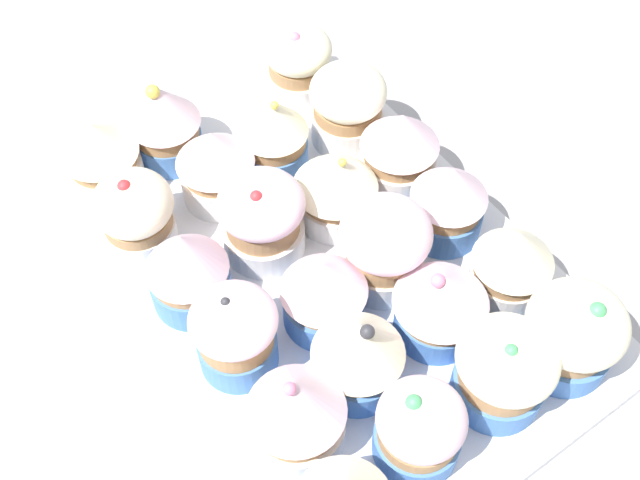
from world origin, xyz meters
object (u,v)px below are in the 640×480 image
object	(u,v)px
cupcake_4	(348,105)
cupcake_14	(262,217)
cupcake_3	(399,149)
cupcake_8	(384,246)
cupcake_0	(573,333)
cupcake_18	(296,410)
cupcake_6	(503,370)
cupcake_12	(358,352)
cupcake_5	(298,64)
cupcake_10	(273,134)
cupcake_19	(235,333)
cupcake_22	(101,156)
cupcake_21	(136,213)
cupcake_2	(448,201)
cupcake_9	(335,187)
cupcake_11	(419,428)
cupcake_13	(324,292)
cupcake_16	(164,122)
cupcake_1	(512,263)
cupcake_20	(187,269)
cupcake_7	(440,303)
cupcake_15	(216,164)
baking_tray	(320,268)

from	to	relation	value
cupcake_4	cupcake_14	xyz separation A→B (cm)	(-5.47, 11.59, -0.02)
cupcake_3	cupcake_8	distance (cm)	9.31
cupcake_0	cupcake_18	xyz separation A→B (cm)	(5.75, 17.72, 0.38)
cupcake_6	cupcake_12	world-z (taller)	cupcake_12
cupcake_5	cupcake_10	xyz separation A→B (cm)	(-5.68, 6.20, 0.31)
cupcake_19	cupcake_22	bearing A→B (deg)	0.80
cupcake_21	cupcake_2	bearing A→B (deg)	-122.67
cupcake_2	cupcake_9	size ratio (longest dim) A/B	1.05
cupcake_9	cupcake_22	world-z (taller)	cupcake_22
cupcake_4	cupcake_6	size ratio (longest dim) A/B	1.02
cupcake_10	cupcake_11	world-z (taller)	cupcake_10
cupcake_0	cupcake_22	distance (cm)	36.28
cupcake_10	cupcake_22	size ratio (longest dim) A/B	1.09
cupcake_14	cupcake_0	bearing A→B (deg)	-149.74
cupcake_4	cupcake_10	world-z (taller)	cupcake_10
cupcake_13	cupcake_18	world-z (taller)	cupcake_18
cupcake_16	cupcake_6	bearing A→B (deg)	-167.04
cupcake_10	cupcake_1	bearing A→B (deg)	-160.42
cupcake_6	cupcake_1	bearing A→B (deg)	-46.95
cupcake_14	cupcake_21	distance (cm)	9.13
cupcake_12	cupcake_20	bearing A→B (deg)	25.66
cupcake_7	cupcake_14	distance (cm)	14.00
cupcake_8	cupcake_22	bearing A→B (deg)	32.60
cupcake_4	cupcake_15	xyz separation A→B (cm)	(0.76, 11.72, -0.04)
cupcake_11	cupcake_19	size ratio (longest dim) A/B	0.97
cupcake_6	cupcake_16	xyz separation A→B (cm)	(30.82, 7.09, 0.41)
cupcake_15	cupcake_12	bearing A→B (deg)	177.61
cupcake_13	cupcake_21	world-z (taller)	cupcake_21
cupcake_2	cupcake_0	bearing A→B (deg)	177.89
cupcake_20	baking_tray	bearing A→B (deg)	-107.35
cupcake_12	cupcake_21	xyz separation A→B (cm)	(18.30, 6.25, -0.31)
cupcake_14	cupcake_20	world-z (taller)	cupcake_20
cupcake_4	cupcake_8	size ratio (longest dim) A/B	0.94
cupcake_8	cupcake_10	distance (cm)	13.39
cupcake_9	cupcake_7	bearing A→B (deg)	179.35
cupcake_3	cupcake_7	world-z (taller)	cupcake_3
cupcake_5	cupcake_15	size ratio (longest dim) A/B	1.00
cupcake_2	cupcake_14	bearing A→B (deg)	61.17
cupcake_2	cupcake_4	size ratio (longest dim) A/B	1.00
cupcake_12	cupcake_19	size ratio (longest dim) A/B	1.08
cupcake_3	cupcake_16	distance (cm)	18.28
cupcake_1	cupcake_5	xyz separation A→B (cm)	(25.04, 0.69, -0.09)
cupcake_7	cupcake_10	world-z (taller)	cupcake_10
cupcake_15	cupcake_10	bearing A→B (deg)	-89.72
cupcake_3	cupcake_22	xyz separation A→B (cm)	(12.55, 18.82, -0.20)
cupcake_4	cupcake_9	xyz separation A→B (cm)	(-6.11, 5.61, -0.21)
cupcake_4	cupcake_12	size ratio (longest dim) A/B	0.92
cupcake_2	cupcake_3	xyz separation A→B (cm)	(5.95, -0.22, 0.11)
cupcake_1	cupcake_6	distance (cm)	8.33
cupcake_16	cupcake_9	bearing A→B (deg)	-150.34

